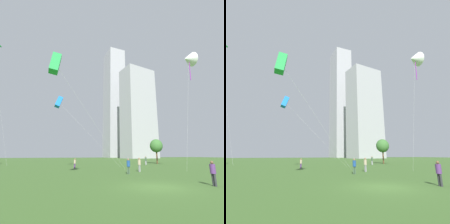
% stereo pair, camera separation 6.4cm
% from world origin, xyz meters
% --- Properties ---
extents(ground, '(280.00, 280.00, 0.00)m').
position_xyz_m(ground, '(0.00, 0.00, 0.00)').
color(ground, '#3D6028').
extents(person_standing_0, '(0.39, 0.39, 1.76)m').
position_xyz_m(person_standing_0, '(4.07, 9.89, 1.02)').
color(person_standing_0, gray).
rests_on(person_standing_0, ground).
extents(person_standing_1, '(0.41, 0.41, 1.85)m').
position_xyz_m(person_standing_1, '(13.22, 23.80, 1.07)').
color(person_standing_1, gray).
rests_on(person_standing_1, ground).
extents(person_standing_2, '(0.34, 0.34, 1.55)m').
position_xyz_m(person_standing_2, '(-3.08, 18.66, 0.89)').
color(person_standing_2, '#593372').
rests_on(person_standing_2, ground).
extents(person_standing_4, '(0.38, 0.38, 1.71)m').
position_xyz_m(person_standing_4, '(1.54, 7.80, 0.99)').
color(person_standing_4, '#3F593F').
rests_on(person_standing_4, ground).
extents(person_standing_5, '(0.38, 0.38, 1.70)m').
position_xyz_m(person_standing_5, '(3.97, -1.13, 0.98)').
color(person_standing_5, '#2D2D33').
rests_on(person_standing_5, ground).
extents(kite_flying_0, '(9.63, 4.66, 11.60)m').
position_xyz_m(kite_flying_0, '(-7.25, 4.66, 10.48)').
color(kite_flying_0, silver).
rests_on(kite_flying_0, ground).
extents(kite_flying_1, '(12.24, 1.45, 12.51)m').
position_xyz_m(kite_flying_1, '(-6.31, 19.82, 11.32)').
color(kite_flying_1, silver).
rests_on(kite_flying_1, ground).
extents(kite_flying_2, '(3.02, 2.33, 18.27)m').
position_xyz_m(kite_flying_2, '(12.67, 8.04, 17.04)').
color(kite_flying_2, silver).
rests_on(kite_flying_2, ground).
extents(park_tree_0, '(3.22, 3.22, 6.06)m').
position_xyz_m(park_tree_0, '(18.39, 27.08, 4.38)').
color(park_tree_0, brown).
rests_on(park_tree_0, ground).
extents(distant_highrise_0, '(16.15, 19.98, 101.33)m').
position_xyz_m(distant_highrise_0, '(45.24, 131.28, 50.66)').
color(distant_highrise_0, '#A8A8AD').
rests_on(distant_highrise_0, ground).
extents(distant_highrise_1, '(24.34, 17.96, 63.35)m').
position_xyz_m(distant_highrise_1, '(49.23, 92.61, 31.67)').
color(distant_highrise_1, '#A8A8AD').
rests_on(distant_highrise_1, ground).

